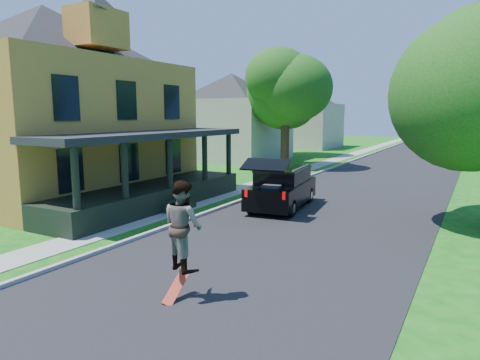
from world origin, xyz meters
The scene contains 14 objects.
ground centered at (0.00, 0.00, 0.00)m, with size 140.00×140.00×0.00m, color #125611.
street centered at (0.00, 20.00, 0.00)m, with size 8.00×120.00×0.02m, color black.
curb centered at (-4.05, 20.00, 0.00)m, with size 0.15×120.00×0.12m, color #9C9C97.
sidewalk centered at (-5.60, 20.00, 0.00)m, with size 1.30×120.00×0.03m, color gray.
front_walk centered at (-9.50, 6.00, 0.00)m, with size 6.50×1.20×0.03m, color gray.
main_house centered at (-12.80, 5.99, 4.92)m, with size 15.56×15.56×10.10m.
neighbor_house_mid centered at (-13.50, 24.00, 4.19)m, with size 12.78×12.78×8.30m.
neighbor_house_far centered at (-13.50, 40.00, 4.19)m, with size 12.78×12.78×8.30m.
black_suv centered at (-1.99, 8.51, 0.85)m, with size 2.33×4.92×2.21m.
skateboarder centered at (-0.23, -0.55, 1.57)m, with size 1.11×0.99×1.87m.
skateboard centered at (-0.31, -0.74, 0.23)m, with size 0.25×0.76×0.57m.
tree_left_mid centered at (-7.32, 21.01, 6.21)m, with size 5.86×5.64×9.23m.
tree_left_far centered at (-10.85, 29.81, 5.82)m, with size 6.07×6.14×8.71m.
utility_pole_far centered at (4.50, 34.30, 4.60)m, with size 1.52×0.42×8.93m.
Camera 1 is at (5.00, -7.45, 3.84)m, focal length 32.00 mm.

